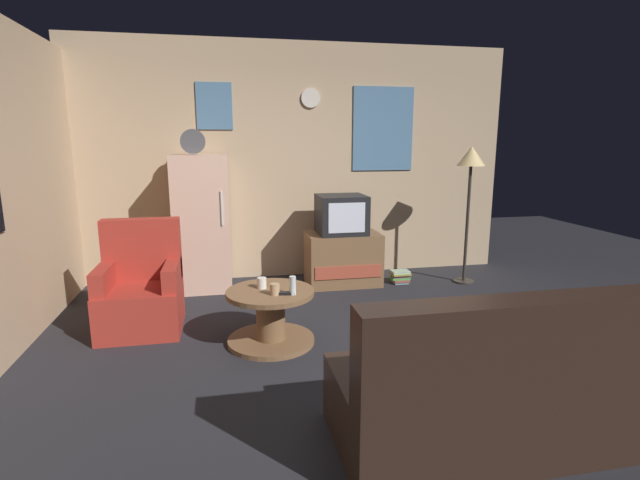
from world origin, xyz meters
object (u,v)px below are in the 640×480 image
crt_tv (341,214)px  mug_ceramic_tan (275,289)px  remote_control (285,293)px  standing_lamp (471,167)px  tv_stand (343,259)px  couch (494,391)px  mug_ceramic_white (262,283)px  book_stack (400,277)px  coffee_table (271,317)px  armchair (141,292)px  wine_glass (293,285)px  fridge (202,223)px

crt_tv → mug_ceramic_tan: bearing=-120.0°
remote_control → standing_lamp: bearing=42.1°
tv_stand → remote_control: size_ratio=5.60×
crt_tv → couch: size_ratio=0.32×
crt_tv → mug_ceramic_white: 1.80m
book_stack → coffee_table: bearing=-139.7°
crt_tv → mug_ceramic_white: crt_tv is taller
crt_tv → mug_ceramic_white: (-1.03, -1.44, -0.32)m
remote_control → armchair: bearing=160.7°
tv_stand → coffee_table: (-0.99, -1.51, -0.07)m
wine_glass → book_stack: size_ratio=0.69×
crt_tv → remote_control: size_ratio=3.60×
fridge → wine_glass: 1.97m
couch → fridge: bearing=116.9°
tv_stand → wine_glass: 1.86m
tv_stand → remote_control: bearing=-118.2°
remote_control → mug_ceramic_tan: bearing=179.7°
fridge → armchair: fridge is taller
tv_stand → armchair: size_ratio=0.88×
mug_ceramic_tan → fridge: bearing=109.1°
mug_ceramic_tan → couch: size_ratio=0.05×
mug_ceramic_tan → book_stack: (1.64, 1.53, -0.42)m
mug_ceramic_tan → book_stack: 2.28m
standing_lamp → armchair: 3.73m
crt_tv → mug_ceramic_white: size_ratio=6.00×
tv_stand → couch: bearing=-88.6°
remote_control → armchair: armchair is taller
crt_tv → standing_lamp: standing_lamp is taller
standing_lamp → book_stack: bearing=171.2°
mug_ceramic_white → book_stack: 2.22m
standing_lamp → remote_control: bearing=-148.3°
standing_lamp → wine_glass: standing_lamp is taller
fridge → coffee_table: (0.59, -1.67, -0.53)m
standing_lamp → mug_ceramic_white: bearing=-153.8°
remote_control → book_stack: bearing=55.2°
mug_ceramic_tan → remote_control: (0.08, -0.02, -0.03)m
coffee_table → fridge: bearing=109.5°
crt_tv → remote_control: bearing=-117.6°
couch → book_stack: (0.60, 3.00, -0.24)m
standing_lamp → tv_stand: bearing=171.4°
crt_tv → coffee_table: crt_tv is taller
crt_tv → remote_control: crt_tv is taller
fridge → tv_stand: bearing=-5.7°
mug_ceramic_tan → remote_control: 0.09m
standing_lamp → wine_glass: (-2.25, -1.44, -0.83)m
wine_glass → couch: size_ratio=0.09×
wine_glass → mug_ceramic_tan: 0.15m
fridge → tv_stand: (1.58, -0.16, -0.45)m
mug_ceramic_tan → book_stack: mug_ceramic_tan is taller
crt_tv → remote_control: (-0.86, -1.64, -0.36)m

